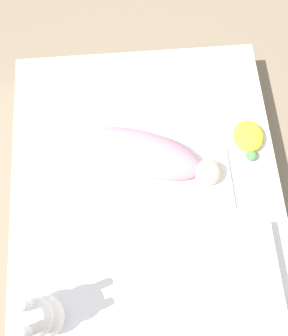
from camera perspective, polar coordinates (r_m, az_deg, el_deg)
name	(u,v)px	position (r m, az deg, el deg)	size (l,w,h in m)	color
ground_plane	(146,198)	(1.75, 0.26, -4.39)	(12.00, 12.00, 0.00)	#7A6B56
bed_mattress	(146,192)	(1.66, 0.27, -3.52)	(1.28, 1.08, 0.19)	white
burp_cloth	(205,181)	(1.58, 8.84, -1.94)	(0.26, 0.21, 0.02)	white
swaddled_baby	(148,155)	(1.55, 0.59, 1.88)	(0.35, 0.56, 0.13)	pink
pillow	(228,281)	(1.49, 12.03, -15.73)	(0.38, 0.36, 0.08)	white
bunny_plush	(38,318)	(1.42, -15.08, -20.28)	(0.15, 0.15, 0.34)	white
turtle_plush	(249,137)	(1.67, 14.95, 4.31)	(0.18, 0.12, 0.07)	yellow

